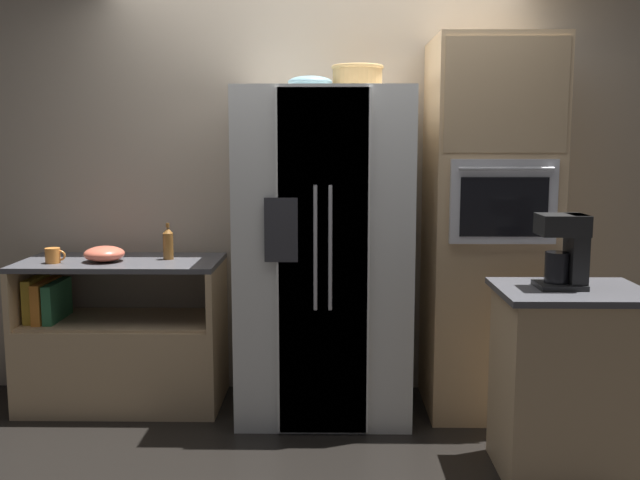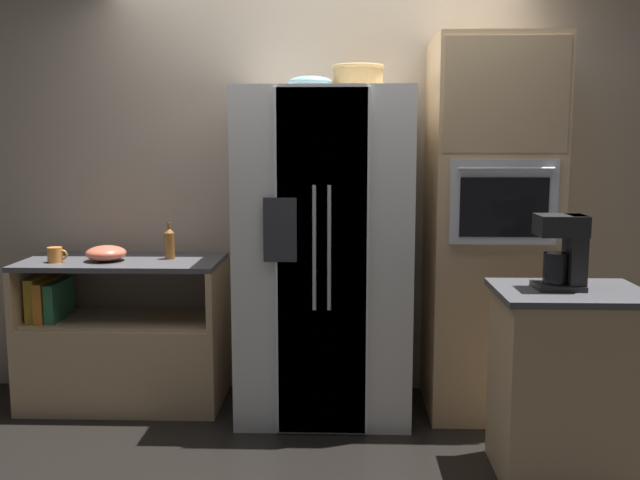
{
  "view_description": "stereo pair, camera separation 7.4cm",
  "coord_description": "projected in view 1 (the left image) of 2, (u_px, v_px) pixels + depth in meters",
  "views": [
    {
      "loc": [
        0.08,
        -4.02,
        1.58
      ],
      "look_at": [
        0.02,
        -0.06,
        1.03
      ],
      "focal_mm": 40.0,
      "sensor_mm": 36.0,
      "label": 1
    },
    {
      "loc": [
        0.15,
        -4.02,
        1.58
      ],
      "look_at": [
        0.02,
        -0.06,
        1.03
      ],
      "focal_mm": 40.0,
      "sensor_mm": 36.0,
      "label": 2
    }
  ],
  "objects": [
    {
      "name": "ground_plane",
      "position": [
        317.0,
        411.0,
        4.2
      ],
      "size": [
        20.0,
        20.0,
        0.0
      ],
      "primitive_type": "plane",
      "color": "black"
    },
    {
      "name": "island_counter",
      "position": [
        568.0,
        382.0,
        3.36
      ],
      "size": [
        0.68,
        0.56,
        0.9
      ],
      "color": "tan",
      "rests_on": "ground_plane"
    },
    {
      "name": "mixing_bowl",
      "position": [
        104.0,
        254.0,
        4.16
      ],
      "size": [
        0.23,
        0.23,
        0.09
      ],
      "color": "#DB664C",
      "rests_on": "counter_left"
    },
    {
      "name": "counter_left",
      "position": [
        122.0,
        352.0,
        4.29
      ],
      "size": [
        1.17,
        0.59,
        0.88
      ],
      "color": "tan",
      "rests_on": "ground_plane"
    },
    {
      "name": "mug",
      "position": [
        53.0,
        256.0,
        4.11
      ],
      "size": [
        0.12,
        0.09,
        0.09
      ],
      "color": "orange",
      "rests_on": "counter_left"
    },
    {
      "name": "wall_back",
      "position": [
        318.0,
        170.0,
        4.45
      ],
      "size": [
        12.0,
        0.06,
        2.8
      ],
      "color": "tan",
      "rests_on": "ground_plane"
    },
    {
      "name": "refrigerator",
      "position": [
        324.0,
        254.0,
        4.1
      ],
      "size": [
        0.97,
        0.8,
        1.87
      ],
      "color": "silver",
      "rests_on": "ground_plane"
    },
    {
      "name": "bottle_tall",
      "position": [
        168.0,
        243.0,
        4.23
      ],
      "size": [
        0.06,
        0.06,
        0.22
      ],
      "color": "brown",
      "rests_on": "counter_left"
    },
    {
      "name": "wall_oven",
      "position": [
        488.0,
        228.0,
        4.12
      ],
      "size": [
        0.69,
        0.72,
        2.15
      ],
      "color": "tan",
      "rests_on": "ground_plane"
    },
    {
      "name": "fruit_bowl",
      "position": [
        310.0,
        82.0,
        3.99
      ],
      "size": [
        0.25,
        0.25,
        0.07
      ],
      "color": "#668C99",
      "rests_on": "refrigerator"
    },
    {
      "name": "wicker_basket",
      "position": [
        357.0,
        77.0,
        4.06
      ],
      "size": [
        0.3,
        0.3,
        0.14
      ],
      "color": "tan",
      "rests_on": "refrigerator"
    },
    {
      "name": "coffee_maker",
      "position": [
        566.0,
        248.0,
        3.29
      ],
      "size": [
        0.22,
        0.19,
        0.34
      ],
      "color": "black",
      "rests_on": "island_counter"
    }
  ]
}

